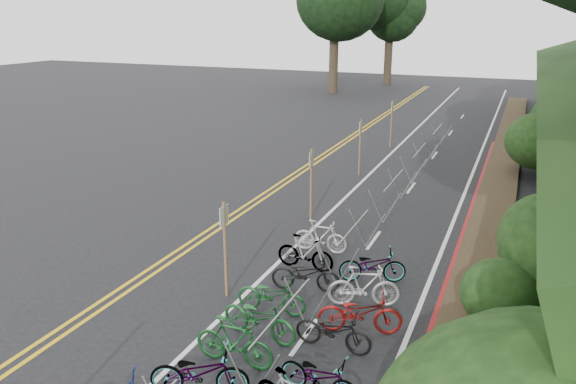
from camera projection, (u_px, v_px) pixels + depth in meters
The scene contains 5 objects.
road_markings at pixel (302, 228), 18.66m from camera, with size 7.47×80.00×0.01m.
red_curb at pixel (466, 229), 18.44m from camera, with size 0.25×28.00×0.10m, color maroon.
bike_racks_rest at pixel (393, 188), 20.07m from camera, with size 1.14×23.00×1.17m.
signposts_rest at pixel (339, 159), 21.66m from camera, with size 0.08×18.40×2.50m.
bike_valet at pixel (268, 355), 10.91m from camera, with size 3.35×13.33×1.06m.
Camera 1 is at (6.98, -6.12, 6.83)m, focal length 35.00 mm.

